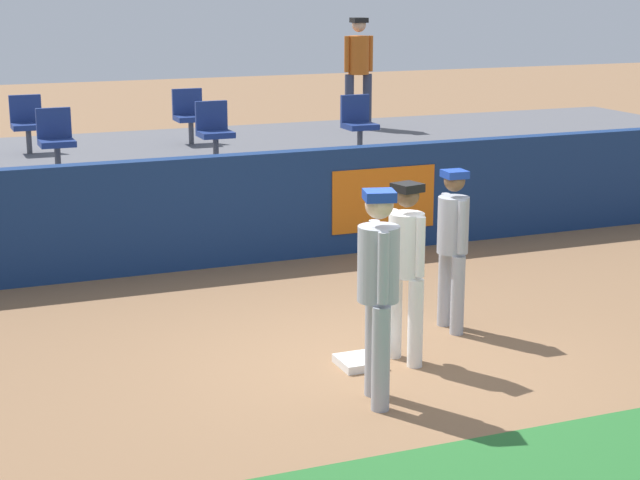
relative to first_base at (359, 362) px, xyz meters
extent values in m
plane|color=#846042|center=(0.18, -0.10, -0.04)|extent=(60.00, 60.00, 0.00)
cube|color=white|center=(0.00, 0.00, 0.00)|extent=(0.40, 0.40, 0.08)
cylinder|color=white|center=(0.41, 0.10, 0.39)|extent=(0.15, 0.15, 0.86)
cylinder|color=white|center=(0.48, -0.20, 0.39)|extent=(0.15, 0.15, 0.86)
cylinder|color=white|center=(0.44, -0.05, 1.12)|extent=(0.40, 0.40, 0.60)
sphere|color=brown|center=(0.44, -0.05, 1.59)|extent=(0.22, 0.22, 0.22)
cube|color=black|center=(0.44, -0.05, 1.66)|extent=(0.28, 0.28, 0.08)
cylinder|color=white|center=(0.40, 0.14, 1.14)|extent=(0.09, 0.09, 0.56)
cylinder|color=white|center=(0.49, -0.25, 1.14)|extent=(0.09, 0.09, 0.56)
ellipsoid|color=brown|center=(0.49, 0.16, 0.89)|extent=(0.16, 0.22, 0.28)
cylinder|color=#9EA3AD|center=(-0.18, -0.69, 0.42)|extent=(0.16, 0.16, 0.92)
cylinder|color=#9EA3AD|center=(-0.26, -1.02, 0.42)|extent=(0.16, 0.16, 0.92)
cylinder|color=#9EA3AD|center=(-0.22, -0.85, 1.20)|extent=(0.43, 0.43, 0.65)
sphere|color=beige|center=(-0.22, -0.85, 1.71)|extent=(0.24, 0.24, 0.24)
cube|color=#193899|center=(-0.22, -0.85, 1.79)|extent=(0.31, 0.31, 0.08)
cylinder|color=#9EA3AD|center=(-0.17, -0.65, 1.22)|extent=(0.09, 0.09, 0.61)
cylinder|color=#9EA3AD|center=(-0.27, -1.06, 1.22)|extent=(0.09, 0.09, 0.61)
cylinder|color=#9EA3AD|center=(1.32, 0.77, 0.38)|extent=(0.14, 0.14, 0.83)
cylinder|color=#9EA3AD|center=(1.31, 0.47, 0.38)|extent=(0.14, 0.14, 0.83)
cylinder|color=#9EA3AD|center=(1.32, 0.62, 1.08)|extent=(0.34, 0.34, 0.59)
sphere|color=brown|center=(1.32, 0.62, 1.54)|extent=(0.22, 0.22, 0.22)
cube|color=#193899|center=(1.32, 0.62, 1.61)|extent=(0.24, 0.24, 0.08)
cylinder|color=#9EA3AD|center=(1.32, 0.81, 1.10)|extent=(0.09, 0.09, 0.55)
cylinder|color=#9EA3AD|center=(1.31, 0.43, 1.10)|extent=(0.09, 0.09, 0.55)
cube|color=navy|center=(0.18, 3.99, 0.67)|extent=(18.00, 0.24, 1.42)
cube|color=orange|center=(2.08, 3.86, 0.67)|extent=(1.50, 0.02, 0.85)
cube|color=#59595E|center=(0.18, 6.56, 0.50)|extent=(18.00, 4.80, 1.09)
cylinder|color=#4C4C51|center=(2.39, 5.36, 1.25)|extent=(0.08, 0.08, 0.40)
cube|color=navy|center=(2.39, 5.36, 1.45)|extent=(0.44, 0.44, 0.08)
cube|color=navy|center=(2.39, 5.55, 1.69)|extent=(0.44, 0.06, 0.40)
cylinder|color=#4C4C51|center=(0.20, 5.36, 1.25)|extent=(0.08, 0.08, 0.40)
cube|color=navy|center=(0.20, 5.36, 1.45)|extent=(0.45, 0.44, 0.08)
cube|color=navy|center=(0.20, 5.55, 1.69)|extent=(0.45, 0.06, 0.40)
cylinder|color=#4C4C51|center=(-1.96, 5.36, 1.25)|extent=(0.08, 0.08, 0.40)
cube|color=navy|center=(-1.96, 5.36, 1.45)|extent=(0.45, 0.44, 0.08)
cube|color=navy|center=(-1.96, 5.55, 1.69)|extent=(0.45, 0.06, 0.40)
cylinder|color=#4C4C51|center=(-2.11, 7.16, 1.25)|extent=(0.08, 0.08, 0.40)
cube|color=navy|center=(-2.11, 7.16, 1.45)|extent=(0.46, 0.44, 0.08)
cube|color=navy|center=(-2.11, 7.35, 1.69)|extent=(0.46, 0.06, 0.40)
cylinder|color=#4C4C51|center=(0.33, 7.16, 1.25)|extent=(0.08, 0.08, 0.40)
cube|color=navy|center=(0.33, 7.16, 1.45)|extent=(0.47, 0.44, 0.08)
cube|color=navy|center=(0.33, 7.35, 1.69)|extent=(0.47, 0.06, 0.40)
cylinder|color=#33384C|center=(3.66, 7.89, 1.50)|extent=(0.16, 0.16, 0.91)
cylinder|color=#33384C|center=(3.33, 7.90, 1.50)|extent=(0.16, 0.16, 0.91)
cylinder|color=#BF5919|center=(3.49, 7.90, 2.28)|extent=(0.36, 0.36, 0.64)
sphere|color=tan|center=(3.49, 7.90, 2.79)|extent=(0.24, 0.24, 0.24)
cube|color=black|center=(3.49, 7.90, 2.87)|extent=(0.26, 0.26, 0.08)
cylinder|color=#BF5919|center=(3.71, 7.89, 2.31)|extent=(0.09, 0.09, 0.60)
cylinder|color=#BF5919|center=(3.28, 7.90, 2.31)|extent=(0.09, 0.09, 0.60)
camera|label=1|loc=(-3.83, -8.49, 3.51)|focal=58.54mm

